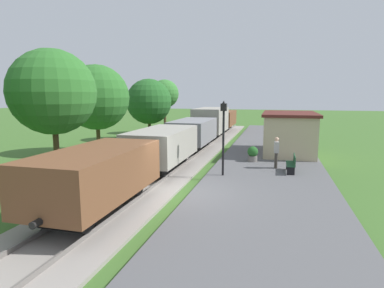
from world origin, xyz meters
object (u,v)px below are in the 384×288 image
object	(u,v)px
tree_trackside_far	(97,98)
tree_field_left	(149,102)
potted_planter	(253,154)
bench_near_hut	(292,163)
lamp_post_near	(224,124)
tree_field_distant	(165,94)
freight_train	(194,132)
station_hut	(289,133)
person_waiting	(276,151)
tree_trackside_mid	(53,92)

from	to	relation	value
tree_trackside_far	tree_field_left	size ratio (longest dim) A/B	1.12
potted_planter	tree_field_left	distance (m)	13.63
bench_near_hut	tree_field_left	world-z (taller)	tree_field_left
lamp_post_near	tree_field_distant	size ratio (longest dim) A/B	0.63
tree_trackside_far	tree_field_distant	world-z (taller)	tree_trackside_far
bench_near_hut	tree_field_distant	size ratio (longest dim) A/B	0.26
potted_planter	freight_train	bearing A→B (deg)	139.62
freight_train	tree_trackside_far	size ratio (longest dim) A/B	5.14
tree_trackside_far	lamp_post_near	bearing A→B (deg)	-26.77
bench_near_hut	tree_trackside_far	size ratio (longest dim) A/B	0.24
station_hut	tree_field_distant	size ratio (longest dim) A/B	0.99
person_waiting	tree_trackside_far	size ratio (longest dim) A/B	0.27
tree_trackside_far	tree_field_distant	size ratio (longest dim) A/B	1.08
potted_planter	tree_field_left	xyz separation A→B (m)	(-10.18, 8.59, 2.86)
lamp_post_near	tree_trackside_far	distance (m)	11.23
tree_trackside_far	person_waiting	bearing A→B (deg)	-12.47
station_hut	tree_trackside_far	bearing A→B (deg)	-170.52
freight_train	tree_trackside_mid	size ratio (longest dim) A/B	5.07
tree_field_left	tree_field_distant	size ratio (longest dim) A/B	0.97
potted_planter	station_hut	bearing A→B (deg)	58.39
person_waiting	potted_planter	distance (m)	2.06
potted_planter	lamp_post_near	xyz separation A→B (m)	(-1.19, -3.74, 2.08)
freight_train	tree_trackside_mid	distance (m)	11.10
potted_planter	tree_field_left	size ratio (longest dim) A/B	0.16
freight_train	person_waiting	world-z (taller)	freight_train
person_waiting	tree_field_distant	size ratio (longest dim) A/B	0.29
person_waiting	tree_field_left	world-z (taller)	tree_field_left
tree_trackside_mid	tree_trackside_far	xyz separation A→B (m)	(-1.92, 7.03, -0.32)
tree_trackside_mid	tree_field_distant	bearing A→B (deg)	93.71
station_hut	tree_trackside_mid	xyz separation A→B (m)	(-11.40, -9.25, 2.69)
lamp_post_near	tree_field_left	size ratio (longest dim) A/B	0.65
station_hut	tree_field_distant	distance (m)	16.56
tree_trackside_far	freight_train	bearing A→B (deg)	22.12
tree_trackside_mid	potted_planter	bearing A→B (deg)	31.84
person_waiting	tree_field_left	xyz separation A→B (m)	(-11.54, 10.07, 2.40)
lamp_post_near	tree_trackside_far	bearing A→B (deg)	153.23
person_waiting	potted_planter	size ratio (longest dim) A/B	1.87
person_waiting	tree_field_distant	distance (m)	19.62
lamp_post_near	bench_near_hut	bearing A→B (deg)	24.16
lamp_post_near	tree_trackside_far	world-z (taller)	tree_trackside_far
person_waiting	lamp_post_near	xyz separation A→B (m)	(-2.55, -2.26, 1.62)
person_waiting	tree_field_distant	xyz separation A→B (m)	(-11.87, 15.31, 3.11)
lamp_post_near	tree_field_left	world-z (taller)	tree_field_left
bench_near_hut	lamp_post_near	size ratio (longest dim) A/B	0.41
bench_near_hut	tree_trackside_far	xyz separation A→B (m)	(-13.32, 3.52, 3.30)
station_hut	person_waiting	distance (m)	5.08
station_hut	bench_near_hut	xyz separation A→B (m)	(-0.00, -5.75, -0.93)
potted_planter	tree_field_distant	bearing A→B (deg)	127.22
bench_near_hut	tree_field_distant	bearing A→B (deg)	128.26
station_hut	person_waiting	xyz separation A→B (m)	(-0.81, -4.99, -0.47)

